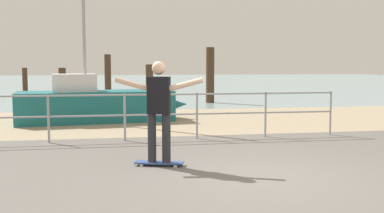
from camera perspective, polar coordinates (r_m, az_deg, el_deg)
The scene contains 12 objects.
ground_plane at distance 5.86m, azimuth 12.08°, elevation -11.49°, with size 24.00×10.00×0.04m, color #605B56.
beach_strip at distance 13.47m, azimuth -0.62°, elevation -1.76°, with size 24.00×6.00×0.04m, color tan.
sea_surface at distance 41.29m, azimuth -6.77°, elevation 3.08°, with size 72.00×50.00×0.04m, color #849EA3.
railing_fence at distance 9.85m, azimuth -8.52°, elevation -0.42°, with size 9.61×0.05×1.05m.
sailboat at distance 13.33m, azimuth -11.36°, elevation 0.32°, with size 5.05×1.96×5.45m.
skateboard at distance 7.48m, azimuth -4.17°, elevation -7.13°, with size 0.82×0.42×0.08m.
skateboarder at distance 7.33m, azimuth -4.22°, elevation 0.14°, with size 1.41×0.49×1.65m.
groyne_post_0 at distance 26.07m, azimuth -20.38°, elevation 3.01°, with size 0.27×0.27×1.46m, color #422D1E.
groyne_post_1 at distance 23.55m, azimuth -16.08°, elevation 2.93°, with size 0.36×0.36×1.48m, color #422D1E.
groyne_post_2 at distance 26.14m, azimuth -10.61°, elevation 4.08°, with size 0.37×0.37×2.21m, color #422D1E.
groyne_post_3 at distance 24.10m, azimuth -5.41°, elevation 3.37°, with size 0.40×0.40×1.65m, color #422D1E.
groyne_post_4 at distance 19.30m, azimuth 2.30°, elevation 3.97°, with size 0.36×0.36×2.38m, color #422D1E.
Camera 1 is at (-2.11, -6.20, 1.70)m, focal length 42.14 mm.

